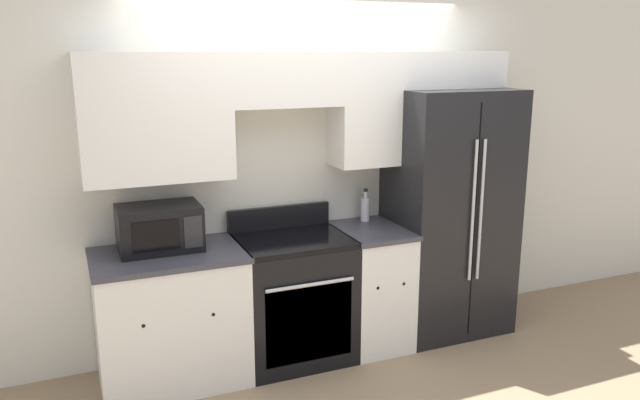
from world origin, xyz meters
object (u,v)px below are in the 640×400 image
Objects in this scene: refrigerator at (446,211)px; oven_range at (293,297)px; bottle at (365,208)px; microwave at (159,228)px.

oven_range is at bearing -177.42° from refrigerator.
oven_range is 4.23× the size of bottle.
oven_range is 2.02× the size of microwave.
refrigerator is at bearing 2.58° from oven_range.
microwave is at bearing 174.27° from oven_range.
oven_range is at bearing -5.73° from microwave.
refrigerator reaches higher than microwave.
bottle is (1.54, 0.12, -0.05)m from microwave.
bottle is at bearing 17.15° from oven_range.
refrigerator is at bearing -13.25° from bottle.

